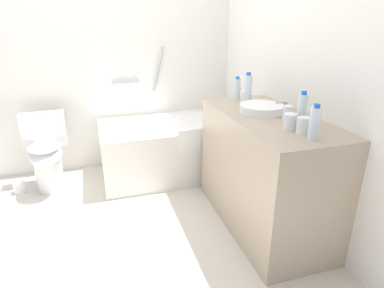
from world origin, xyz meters
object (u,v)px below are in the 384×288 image
Objects in this scene: sink_faucet at (285,106)px; toilet_paper_roll at (20,187)px; water_bottle_0 at (315,123)px; sink_basin at (262,108)px; water_bottle_2 at (302,111)px; drinking_glass_2 at (290,122)px; drinking_glass_3 at (245,96)px; bathtub at (173,146)px; toilet at (46,153)px; water_bottle_1 at (248,89)px; drinking_glass_1 at (288,113)px; water_bottle_3 at (237,89)px; drinking_glass_0 at (303,126)px.

toilet_paper_roll is (-2.09, 0.98, -0.86)m from sink_faucet.
water_bottle_0 is at bearing -39.46° from toilet_paper_roll.
sink_basin is 1.37× the size of water_bottle_2.
drinking_glass_2 reaches higher than drinking_glass_3.
water_bottle_2 reaches higher than toilet_paper_roll.
water_bottle_2 is 0.73m from drinking_glass_3.
bathtub reaches higher than drinking_glass_2.
bathtub is at bearing 113.84° from sink_basin.
water_bottle_1 is (1.64, -0.76, 0.64)m from toilet.
water_bottle_2 is 2.08× the size of toilet_paper_roll.
toilet is 6.33× the size of toilet_paper_roll.
bathtub reaches higher than sink_basin.
water_bottle_1 is 2.25m from toilet_paper_roll.
water_bottle_2 is 0.17m from drinking_glass_1.
sink_faucet is at bearing 57.55° from toilet.
water_bottle_0 is 1.02m from water_bottle_3.
bathtub is 14.03× the size of drinking_glass_0.
water_bottle_1 reaches higher than drinking_glass_2.
toilet_paper_roll is (-1.93, 0.65, -0.87)m from drinking_glass_3.
bathtub reaches higher than drinking_glass_0.
water_bottle_2 is (-0.13, -0.39, 0.08)m from sink_faucet.
toilet is (-1.20, 0.02, 0.06)m from bathtub.
drinking_glass_0 is (-0.18, -0.49, 0.02)m from sink_faucet.
drinking_glass_2 is (-0.08, -0.01, -0.06)m from water_bottle_2.
bathtub reaches higher than toilet_paper_roll.
toilet_paper_roll is (-1.88, 1.38, -0.87)m from drinking_glass_2.
toilet is at bearing 160.41° from water_bottle_3.
water_bottle_0 is 0.89× the size of water_bottle_2.
drinking_glass_2 is (0.41, -1.38, 0.64)m from bathtub.
drinking_glass_3 is at bearing 94.19° from drinking_glass_1.
water_bottle_3 is 1.88× the size of drinking_glass_0.
bathtub is at bearing 125.43° from drinking_glass_3.
bathtub reaches higher than water_bottle_2.
water_bottle_0 is at bearing -74.38° from bathtub.
toilet_paper_roll is at bearing 143.80° from drinking_glass_2.
water_bottle_2 is 0.13m from drinking_glass_0.
sink_faucet is at bearing -63.97° from drinking_glass_3.
drinking_glass_2 is (-0.02, -0.82, -0.04)m from water_bottle_3.
bathtub reaches higher than drinking_glass_3.
toilet_paper_roll is at bearing 163.75° from water_bottle_3.
bathtub is 1.20m from toilet.
water_bottle_3 is 1.90× the size of drinking_glass_2.
drinking_glass_1 reaches higher than toilet_paper_roll.
bathtub is 14.21× the size of drinking_glass_1.
drinking_glass_2 is (-0.03, -0.65, -0.07)m from water_bottle_1.
water_bottle_0 is 1.09× the size of water_bottle_3.
sink_faucet is 1.80× the size of drinking_glass_3.
water_bottle_1 is at bearing 90.04° from water_bottle_0.
drinking_glass_3 is at bearing 85.21° from sink_basin.
toilet is 1.83m from water_bottle_3.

